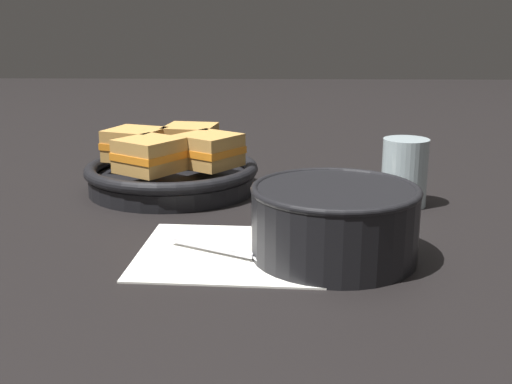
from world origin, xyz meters
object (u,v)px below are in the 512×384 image
drinking_glass (405,172)px  sandwich_near_right (190,140)px  sandwich_near_left (209,150)px  sandwich_far_left (135,144)px  skillet (172,176)px  soup_bowl (335,218)px  spoon (257,257)px  sandwich_far_right (150,155)px

drinking_glass → sandwich_near_right: bearing=157.7°
sandwich_near_left → sandwich_far_left: (-0.11, 0.04, 0.00)m
skillet → soup_bowl: bearing=-51.6°
sandwich_near_left → sandwich_near_right: 0.09m
sandwich_near_left → drinking_glass: (0.27, -0.05, -0.02)m
sandwich_near_left → skillet: bearing=159.8°
sandwich_near_left → spoon: bearing=-74.2°
skillet → sandwich_near_left: (0.06, -0.02, 0.04)m
sandwich_near_left → sandwich_far_left: same height
spoon → sandwich_near_right: sandwich_near_right is taller
skillet → sandwich_far_left: bearing=159.8°
sandwich_far_right → drinking_glass: drinking_glass is taller
sandwich_far_left → drinking_glass: 0.39m
soup_bowl → drinking_glass: bearing=61.0°
skillet → drinking_glass: (0.33, -0.07, 0.02)m
sandwich_near_left → sandwich_far_left: 0.12m
skillet → drinking_glass: 0.33m
skillet → sandwich_far_left: (-0.06, 0.02, 0.04)m
drinking_glass → spoon: bearing=-130.9°
soup_bowl → sandwich_near_left: (-0.16, 0.25, 0.02)m
sandwich_near_right → spoon: bearing=-72.1°
sandwich_far_right → spoon: bearing=-56.6°
sandwich_far_right → sandwich_near_right: bearing=69.8°
spoon → sandwich_near_right: bearing=136.4°
soup_bowl → sandwich_near_right: (-0.19, 0.33, 0.02)m
sandwich_near_right → sandwich_far_right: 0.12m
sandwich_near_right → sandwich_far_right: (-0.04, -0.11, 0.00)m
soup_bowl → sandwich_far_right: bearing=137.7°
skillet → sandwich_far_right: (-0.02, -0.06, 0.04)m
spoon → drinking_glass: size_ratio=1.58×
sandwich_near_right → sandwich_far_right: bearing=-110.2°
soup_bowl → spoon: (-0.08, -0.02, -0.04)m
skillet → drinking_glass: bearing=-11.8°
sandwich_far_left → drinking_glass: (0.38, -0.09, -0.02)m
skillet → sandwich_far_right: size_ratio=2.36×
spoon → skillet: bearing=143.1°
soup_bowl → sandwich_near_left: sandwich_near_left is taller
spoon → sandwich_far_right: 0.29m
skillet → spoon: bearing=-65.4°
spoon → sandwich_far_left: sandwich_far_left is taller
soup_bowl → sandwich_far_left: size_ratio=1.78×
sandwich_near_left → drinking_glass: bearing=-10.0°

